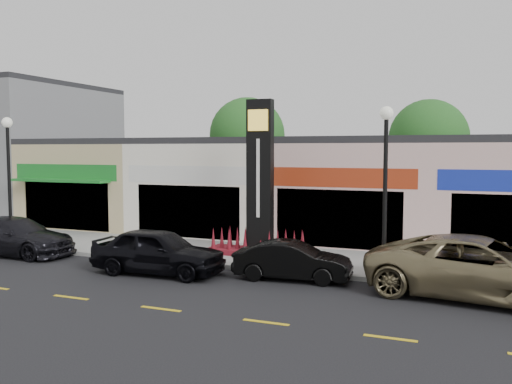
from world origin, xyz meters
TOP-DOWN VIEW (x-y plane):
  - ground at (0.00, 0.00)m, footprint 120.00×120.00m
  - sidewalk at (0.00, 4.35)m, footprint 52.00×4.30m
  - curb at (0.00, 2.10)m, footprint 52.00×0.20m
  - building_grey_2story at (-18.00, 11.48)m, footprint 12.00×10.95m
  - shop_beige at (-8.50, 11.46)m, footprint 7.00×10.85m
  - shop_cream at (-1.50, 11.47)m, footprint 7.00×10.01m
  - shop_pink_w at (5.50, 11.47)m, footprint 7.00×10.01m
  - tree_rear_west at (-4.00, 19.50)m, footprint 5.20×5.20m
  - tree_rear_mid at (8.00, 19.50)m, footprint 4.80×4.80m
  - lamp_west_near at (-8.00, 2.50)m, footprint 0.44×0.44m
  - lamp_east_near at (8.00, 2.50)m, footprint 0.44×0.44m
  - pylon_sign at (3.00, 4.20)m, footprint 4.20×1.30m
  - car_dark_sedan at (-6.47, 1.22)m, footprint 2.22×5.24m
  - car_black_sedan at (0.72, 0.50)m, footprint 2.03×4.70m
  - car_black_conv at (5.24, 1.40)m, footprint 1.69×3.92m
  - car_gold_suv at (10.91, 1.29)m, footprint 3.78×6.69m

SIDE VIEW (x-z plane):
  - ground at x=0.00m, z-range 0.00..0.00m
  - sidewalk at x=0.00m, z-range 0.00..0.15m
  - curb at x=0.00m, z-range 0.00..0.15m
  - car_black_conv at x=5.24m, z-range 0.00..1.25m
  - car_dark_sedan at x=-6.47m, z-range 0.00..1.51m
  - car_black_sedan at x=0.72m, z-range 0.00..1.58m
  - car_gold_suv at x=10.91m, z-range 0.00..1.76m
  - pylon_sign at x=3.00m, z-range -0.73..5.27m
  - shop_cream at x=-1.50m, z-range 0.00..4.80m
  - shop_pink_w at x=5.50m, z-range 0.00..4.80m
  - shop_beige at x=-8.50m, z-range 0.00..4.80m
  - lamp_west_near at x=-8.00m, z-range 0.74..6.21m
  - lamp_east_near at x=8.00m, z-range 0.74..6.21m
  - building_grey_2story at x=-18.00m, z-range -0.01..8.29m
  - tree_rear_mid at x=8.00m, z-range 1.24..8.53m
  - tree_rear_west at x=-4.00m, z-range 1.30..9.13m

